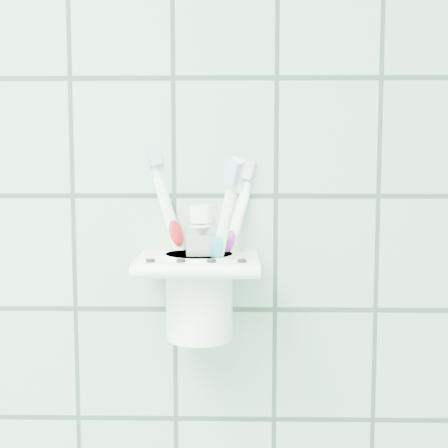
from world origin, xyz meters
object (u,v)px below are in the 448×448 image
Objects in this scene: toothbrush_pink at (201,232)px; toothpaste_tube at (206,260)px; cup at (199,292)px; toothbrush_blue at (204,241)px; toothbrush_orange at (202,237)px; holder_bracket at (198,265)px.

toothpaste_tube is at bearing -99.45° from toothbrush_pink.
cup is 0.06m from toothbrush_blue.
holder_bracket is at bearing -71.91° from toothbrush_orange.
cup is at bearing -124.25° from toothbrush_pink.
toothbrush_orange reaches higher than toothbrush_blue.
holder_bracket is at bearing 136.05° from toothpaste_tube.
toothbrush_pink reaches higher than toothbrush_blue.
toothbrush_blue is at bearing -19.46° from holder_bracket.
toothpaste_tube is (0.01, -0.01, 0.04)m from cup.
toothbrush_blue is at bearing -48.49° from cup.
toothbrush_orange reaches higher than cup.
toothbrush_orange is at bearing -16.66° from toothbrush_pink.
cup is at bearing 120.94° from toothpaste_tube.
holder_bracket is at bearing -170.38° from toothbrush_blue.
toothpaste_tube is (0.01, -0.01, 0.01)m from holder_bracket.
toothbrush_pink is 0.04m from toothpaste_tube.
toothbrush_blue is (0.00, -0.02, -0.01)m from toothbrush_pink.
toothpaste_tube is (0.00, -0.01, -0.02)m from toothbrush_blue.
toothpaste_tube is (0.01, -0.02, -0.02)m from toothbrush_orange.
holder_bracket is 0.04m from toothbrush_pink.
toothpaste_tube reaches higher than cup.
toothbrush_orange reaches higher than holder_bracket.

